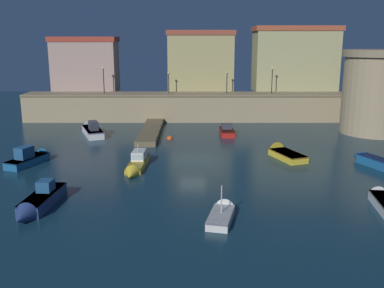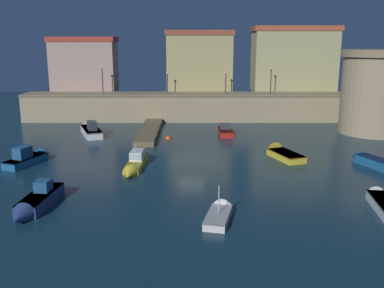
{
  "view_description": "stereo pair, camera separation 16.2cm",
  "coord_description": "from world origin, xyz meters",
  "px_view_note": "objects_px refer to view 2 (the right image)",
  "views": [
    {
      "loc": [
        -0.06,
        -38.99,
        10.84
      ],
      "look_at": [
        0.0,
        1.04,
        1.28
      ],
      "focal_mm": 40.45,
      "sensor_mm": 36.0,
      "label": 1
    },
    {
      "loc": [
        0.1,
        -38.99,
        10.84
      ],
      "look_at": [
        0.0,
        1.04,
        1.28
      ],
      "focal_mm": 40.45,
      "sensor_mm": 36.0,
      "label": 2
    }
  ],
  "objects_px": {
    "moored_boat_0": "(91,129)",
    "moored_boat_1": "(383,202)",
    "moored_boat_5": "(226,130)",
    "moored_boat_2": "(221,213)",
    "moored_boat_8": "(372,161)",
    "quay_lamp_1": "(169,79)",
    "moored_boat_3": "(36,202)",
    "quay_lamp_3": "(272,76)",
    "moored_boat_7": "(281,153)",
    "quay_lamp_0": "(103,76)",
    "fortress_tower": "(378,92)",
    "mooring_buoy_0": "(169,139)",
    "moored_boat_6": "(32,157)",
    "quay_lamp_2": "(227,78)",
    "moored_boat_4": "(136,164)"
  },
  "relations": [
    {
      "from": "moored_boat_6",
      "to": "mooring_buoy_0",
      "type": "bearing_deg",
      "value": -29.29
    },
    {
      "from": "moored_boat_6",
      "to": "moored_boat_8",
      "type": "xyz_separation_m",
      "value": [
        30.64,
        -0.8,
        -0.07
      ]
    },
    {
      "from": "quay_lamp_1",
      "to": "moored_boat_2",
      "type": "height_order",
      "value": "quay_lamp_1"
    },
    {
      "from": "fortress_tower",
      "to": "quay_lamp_0",
      "type": "bearing_deg",
      "value": 166.0
    },
    {
      "from": "quay_lamp_0",
      "to": "moored_boat_6",
      "type": "distance_m",
      "value": 22.69
    },
    {
      "from": "fortress_tower",
      "to": "moored_boat_2",
      "type": "xyz_separation_m",
      "value": [
        -20.09,
        -25.75,
        -4.7
      ]
    },
    {
      "from": "quay_lamp_2",
      "to": "quay_lamp_3",
      "type": "distance_m",
      "value": 6.21
    },
    {
      "from": "quay_lamp_1",
      "to": "moored_boat_1",
      "type": "height_order",
      "value": "quay_lamp_1"
    },
    {
      "from": "moored_boat_5",
      "to": "mooring_buoy_0",
      "type": "distance_m",
      "value": 7.21
    },
    {
      "from": "quay_lamp_1",
      "to": "mooring_buoy_0",
      "type": "distance_m",
      "value": 13.22
    },
    {
      "from": "quay_lamp_3",
      "to": "moored_boat_0",
      "type": "relative_size",
      "value": 0.49
    },
    {
      "from": "quay_lamp_1",
      "to": "moored_boat_3",
      "type": "bearing_deg",
      "value": -101.89
    },
    {
      "from": "moored_boat_0",
      "to": "moored_boat_1",
      "type": "bearing_deg",
      "value": -154.79
    },
    {
      "from": "moored_boat_1",
      "to": "moored_boat_3",
      "type": "distance_m",
      "value": 23.02
    },
    {
      "from": "moored_boat_0",
      "to": "moored_boat_7",
      "type": "height_order",
      "value": "moored_boat_0"
    },
    {
      "from": "moored_boat_4",
      "to": "moored_boat_8",
      "type": "height_order",
      "value": "moored_boat_4"
    },
    {
      "from": "moored_boat_6",
      "to": "moored_boat_8",
      "type": "bearing_deg",
      "value": -70.49
    },
    {
      "from": "moored_boat_7",
      "to": "moored_boat_8",
      "type": "bearing_deg",
      "value": -132.85
    },
    {
      "from": "moored_boat_1",
      "to": "moored_boat_2",
      "type": "height_order",
      "value": "moored_boat_2"
    },
    {
      "from": "moored_boat_4",
      "to": "moored_boat_6",
      "type": "bearing_deg",
      "value": -97.54
    },
    {
      "from": "quay_lamp_3",
      "to": "moored_boat_1",
      "type": "distance_m",
      "value": 33.2
    },
    {
      "from": "moored_boat_4",
      "to": "moored_boat_8",
      "type": "relative_size",
      "value": 1.37
    },
    {
      "from": "moored_boat_4",
      "to": "quay_lamp_3",
      "type": "bearing_deg",
      "value": 148.77
    },
    {
      "from": "quay_lamp_1",
      "to": "moored_boat_3",
      "type": "distance_m",
      "value": 34.14
    },
    {
      "from": "moored_boat_3",
      "to": "quay_lamp_2",
      "type": "bearing_deg",
      "value": 160.05
    },
    {
      "from": "moored_boat_4",
      "to": "mooring_buoy_0",
      "type": "relative_size",
      "value": 9.44
    },
    {
      "from": "moored_boat_4",
      "to": "moored_boat_1",
      "type": "bearing_deg",
      "value": 65.61
    },
    {
      "from": "moored_boat_1",
      "to": "moored_boat_5",
      "type": "height_order",
      "value": "moored_boat_5"
    },
    {
      "from": "quay_lamp_0",
      "to": "moored_boat_4",
      "type": "relative_size",
      "value": 0.52
    },
    {
      "from": "quay_lamp_2",
      "to": "moored_boat_6",
      "type": "relative_size",
      "value": 0.54
    },
    {
      "from": "moored_boat_1",
      "to": "moored_boat_7",
      "type": "distance_m",
      "value": 13.77
    },
    {
      "from": "quay_lamp_0",
      "to": "moored_boat_3",
      "type": "distance_m",
      "value": 33.55
    },
    {
      "from": "mooring_buoy_0",
      "to": "moored_boat_8",
      "type": "bearing_deg",
      "value": -30.03
    },
    {
      "from": "moored_boat_0",
      "to": "moored_boat_3",
      "type": "bearing_deg",
      "value": 163.06
    },
    {
      "from": "quay_lamp_1",
      "to": "moored_boat_6",
      "type": "height_order",
      "value": "quay_lamp_1"
    },
    {
      "from": "fortress_tower",
      "to": "moored_boat_3",
      "type": "distance_m",
      "value": 40.69
    },
    {
      "from": "quay_lamp_2",
      "to": "moored_boat_0",
      "type": "relative_size",
      "value": 0.41
    },
    {
      "from": "moored_boat_2",
      "to": "moored_boat_8",
      "type": "bearing_deg",
      "value": -37.65
    },
    {
      "from": "quay_lamp_1",
      "to": "moored_boat_8",
      "type": "bearing_deg",
      "value": -49.53
    },
    {
      "from": "fortress_tower",
      "to": "moored_boat_7",
      "type": "relative_size",
      "value": 1.77
    },
    {
      "from": "fortress_tower",
      "to": "moored_boat_7",
      "type": "xyz_separation_m",
      "value": [
        -13.35,
        -11.0,
        -4.66
      ]
    },
    {
      "from": "quay_lamp_3",
      "to": "moored_boat_4",
      "type": "bearing_deg",
      "value": -123.91
    },
    {
      "from": "fortress_tower",
      "to": "moored_boat_3",
      "type": "xyz_separation_m",
      "value": [
        -32.18,
        -24.48,
        -4.51
      ]
    },
    {
      "from": "moored_boat_5",
      "to": "moored_boat_1",
      "type": "bearing_deg",
      "value": -161.01
    },
    {
      "from": "moored_boat_3",
      "to": "moored_boat_4",
      "type": "height_order",
      "value": "moored_boat_4"
    },
    {
      "from": "moored_boat_7",
      "to": "quay_lamp_2",
      "type": "bearing_deg",
      "value": -8.86
    },
    {
      "from": "moored_boat_4",
      "to": "moored_boat_3",
      "type": "bearing_deg",
      "value": -26.74
    },
    {
      "from": "quay_lamp_0",
      "to": "moored_boat_5",
      "type": "bearing_deg",
      "value": -29.18
    },
    {
      "from": "mooring_buoy_0",
      "to": "quay_lamp_1",
      "type": "bearing_deg",
      "value": 93.27
    },
    {
      "from": "quay_lamp_0",
      "to": "mooring_buoy_0",
      "type": "distance_m",
      "value": 16.48
    }
  ]
}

